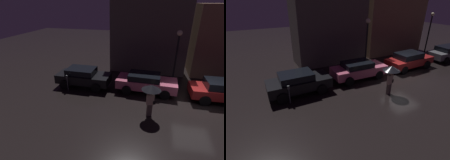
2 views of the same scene
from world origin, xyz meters
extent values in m
plane|color=black|center=(0.00, 0.00, 0.00)|extent=(60.00, 60.00, 0.00)
cube|color=#564C47|center=(-3.73, 6.50, 3.74)|extent=(6.76, 3.00, 7.49)
cube|color=#8C664C|center=(3.84, 6.50, 3.03)|extent=(7.32, 3.00, 6.06)
cube|color=black|center=(-8.30, 1.32, 0.69)|extent=(4.15, 1.78, 0.67)
cube|color=black|center=(-8.46, 1.32, 1.25)|extent=(2.16, 1.56, 0.45)
cylinder|color=black|center=(-7.01, 2.20, 0.35)|extent=(0.70, 0.22, 0.70)
cylinder|color=black|center=(-7.01, 0.44, 0.35)|extent=(0.70, 0.22, 0.70)
cylinder|color=black|center=(-9.58, 2.20, 0.35)|extent=(0.70, 0.22, 0.70)
cylinder|color=black|center=(-9.58, 0.44, 0.35)|extent=(0.70, 0.22, 0.70)
cube|color=#DB6684|center=(-3.43, 1.53, 0.67)|extent=(4.40, 1.93, 0.65)
cube|color=black|center=(-3.60, 1.53, 1.19)|extent=(2.31, 1.64, 0.40)
cylinder|color=black|center=(-2.08, 2.41, 0.34)|extent=(0.69, 0.22, 0.69)
cylinder|color=black|center=(-2.08, 0.65, 0.34)|extent=(0.69, 0.22, 0.69)
cylinder|color=black|center=(-4.77, 2.41, 0.34)|extent=(0.69, 0.22, 0.69)
cylinder|color=black|center=(-4.77, 0.65, 0.34)|extent=(0.69, 0.22, 0.69)
cube|color=maroon|center=(1.82, 1.30, 0.66)|extent=(4.56, 1.87, 0.62)
cube|color=black|center=(1.64, 1.30, 1.22)|extent=(2.39, 1.59, 0.50)
cylinder|color=black|center=(3.21, 2.15, 0.35)|extent=(0.71, 0.22, 0.71)
cylinder|color=black|center=(3.21, 0.44, 0.35)|extent=(0.71, 0.22, 0.71)
cylinder|color=black|center=(0.42, 2.15, 0.35)|extent=(0.71, 0.22, 0.71)
cylinder|color=black|center=(0.42, 0.44, 0.35)|extent=(0.71, 0.22, 0.71)
cube|color=slate|center=(7.45, 1.31, 0.64)|extent=(4.68, 1.78, 0.63)
cube|color=black|center=(7.26, 1.31, 1.19)|extent=(2.44, 1.54, 0.46)
cylinder|color=black|center=(8.89, 2.16, 0.33)|extent=(0.66, 0.22, 0.66)
cylinder|color=black|center=(6.01, 2.16, 0.33)|extent=(0.66, 0.22, 0.66)
cylinder|color=black|center=(6.01, 0.46, 0.33)|extent=(0.66, 0.22, 0.66)
cube|color=#66564C|center=(-3.04, -1.55, 0.38)|extent=(0.33, 0.26, 0.77)
cube|color=#D1B293|center=(-3.04, -1.55, 1.09)|extent=(0.45, 0.30, 0.64)
sphere|color=tan|center=(-3.04, -1.55, 1.51)|extent=(0.21, 0.21, 0.21)
cylinder|color=black|center=(-3.04, -1.55, 1.34)|extent=(0.02, 0.02, 0.76)
cone|color=black|center=(-3.04, -1.55, 1.87)|extent=(1.09, 1.09, 0.30)
cube|color=black|center=(-2.81, -1.55, 0.93)|extent=(0.18, 0.14, 0.22)
cylinder|color=#4C5154|center=(-9.20, 0.28, 0.50)|extent=(0.06, 0.06, 0.99)
cube|color=#4C5154|center=(-9.20, 0.28, 1.10)|extent=(0.12, 0.10, 0.22)
cylinder|color=black|center=(-1.37, 3.58, 1.93)|extent=(0.14, 0.14, 3.86)
sphere|color=#F9EAB7|center=(-1.37, 3.58, 4.07)|extent=(0.41, 0.41, 0.41)
cylinder|color=black|center=(7.22, 3.92, 2.02)|extent=(0.14, 0.14, 4.03)
sphere|color=#F9EAB7|center=(7.22, 3.92, 4.22)|extent=(0.37, 0.37, 0.37)
camera|label=1|loc=(-3.11, -10.45, 6.23)|focal=28.00mm
camera|label=2|loc=(-10.67, -9.16, 5.98)|focal=28.00mm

